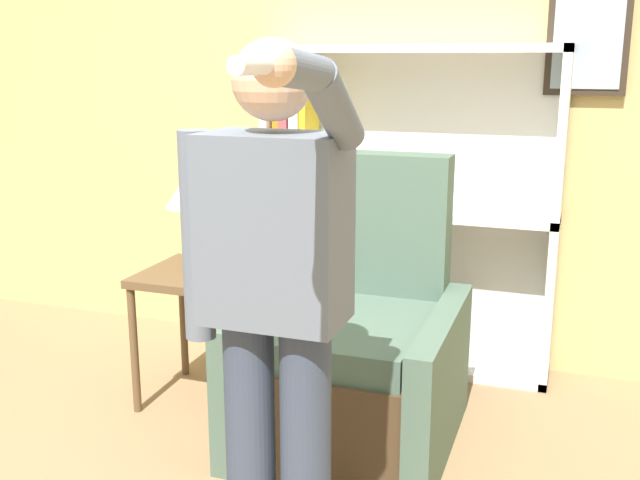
# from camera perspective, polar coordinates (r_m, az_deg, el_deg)

# --- Properties ---
(wall_back) EXTENTS (8.00, 0.11, 2.80)m
(wall_back) POSITION_cam_1_polar(r_m,az_deg,el_deg) (3.90, 4.52, 11.51)
(wall_back) COLOR tan
(wall_back) RESTS_ON ground_plane
(bookcase) EXTENTS (1.46, 0.28, 1.61)m
(bookcase) POSITION_cam_1_polar(r_m,az_deg,el_deg) (3.82, 4.40, 1.84)
(bookcase) COLOR white
(bookcase) RESTS_ON ground_plane
(armchair) EXTENTS (0.83, 0.90, 1.15)m
(armchair) POSITION_cam_1_polar(r_m,az_deg,el_deg) (3.15, 2.75, -8.65)
(armchair) COLOR #4C3823
(armchair) RESTS_ON ground_plane
(person_standing) EXTENTS (0.54, 0.78, 1.61)m
(person_standing) POSITION_cam_1_polar(r_m,az_deg,el_deg) (2.10, -3.58, -4.00)
(person_standing) COLOR #384256
(person_standing) RESTS_ON ground_plane
(side_table) EXTENTS (0.49, 0.49, 0.62)m
(side_table) POSITION_cam_1_polar(r_m,az_deg,el_deg) (3.43, -9.17, -3.93)
(side_table) COLOR brown
(side_table) RESTS_ON ground_plane
(table_lamp) EXTENTS (0.27, 0.27, 0.49)m
(table_lamp) POSITION_cam_1_polar(r_m,az_deg,el_deg) (3.32, -9.49, 3.94)
(table_lamp) COLOR gold
(table_lamp) RESTS_ON side_table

